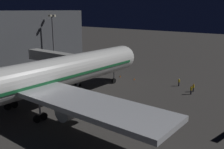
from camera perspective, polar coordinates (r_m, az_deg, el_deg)
ground_plane at (r=52.40m, az=-8.59°, el=-5.06°), size 320.00×320.00×0.00m
airliner_at_gate at (r=44.66m, az=-18.61°, el=-1.44°), size 52.33×60.69×19.93m
jet_bridge at (r=62.78m, az=-11.15°, el=3.48°), size 19.43×3.40×7.30m
apron_floodlight_mast at (r=79.97m, az=-12.86°, el=8.14°), size 2.90×0.50×15.62m
ground_crew_near_nose_gear at (r=57.76m, az=17.50°, el=-2.71°), size 0.40×0.40×1.81m
ground_crew_by_belt_loader at (r=61.18m, az=14.55°, el=-1.57°), size 0.40×0.40×1.81m
ground_crew_marshaller_fwd at (r=55.87m, az=17.05°, el=-3.19°), size 0.40×0.40×1.90m
traffic_cone_nose_port at (r=64.76m, az=4.94°, el=-0.96°), size 0.36×0.36×0.55m
traffic_cone_nose_starboard at (r=67.19m, az=1.81°, el=-0.36°), size 0.36×0.36×0.55m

